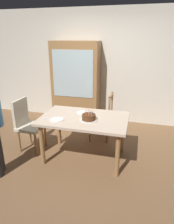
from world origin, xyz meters
TOP-DOWN VIEW (x-y plane):
  - ground at (0.00, 0.00)m, footprint 6.40×6.40m
  - back_wall at (0.00, 1.85)m, footprint 6.40×0.10m
  - dining_table at (0.00, 0.00)m, footprint 1.41×0.90m
  - birthday_cake at (0.10, -0.09)m, footprint 0.28×0.28m
  - plate_near_celebrant at (-0.39, -0.20)m, footprint 0.22×0.22m
  - plate_far_side at (-0.07, 0.20)m, footprint 0.22×0.22m
  - fork_near_celebrant at (-0.55, -0.20)m, footprint 0.18×0.03m
  - fork_far_side at (-0.23, 0.21)m, footprint 0.18×0.03m
  - chair_spindle_back at (0.15, 0.77)m, footprint 0.44×0.44m
  - chair_upholstered at (-1.09, 0.04)m, footprint 0.47×0.46m
  - china_cabinet at (-0.64, 1.56)m, footprint 1.10×0.45m

SIDE VIEW (x-z plane):
  - ground at x=0.00m, z-range 0.00..0.00m
  - chair_spindle_back at x=0.15m, z-range -0.02..0.93m
  - chair_upholstered at x=-1.09m, z-range 0.06..1.01m
  - dining_table at x=0.00m, z-range 0.28..1.03m
  - fork_near_celebrant at x=-0.55m, z-range 0.75..0.76m
  - fork_far_side at x=-0.23m, z-range 0.75..0.76m
  - plate_near_celebrant at x=-0.39m, z-range 0.75..0.77m
  - plate_far_side at x=-0.07m, z-range 0.75..0.77m
  - birthday_cake at x=0.10m, z-range 0.72..0.88m
  - china_cabinet at x=-0.64m, z-range 0.00..1.90m
  - back_wall at x=0.00m, z-range 0.00..2.60m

